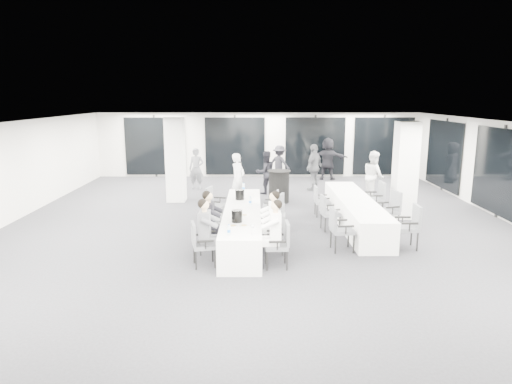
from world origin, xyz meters
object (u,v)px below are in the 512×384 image
cocktail_table (279,186)px  standing_guest_b (266,170)px  standing_guest_g (196,166)px  ice_bucket_far (240,195)px  chair_main_right_fourth (275,211)px  standing_guest_c (279,161)px  chair_main_left_mid (208,222)px  ice_bucket_near (237,216)px  chair_main_right_near (280,242)px  chair_side_left_far (320,199)px  chair_main_left_second (205,232)px  chair_main_left_fourth (211,214)px  chair_side_right_near (410,224)px  chair_main_left_far (214,202)px  chair_main_left_near (200,242)px  chair_main_right_mid (277,221)px  banquet_table_side (355,212)px  chair_side_left_mid (328,210)px  standing_guest_f (328,156)px  standing_guest_h (374,172)px  standing_guest_e (400,160)px  chair_main_right_second (278,231)px  chair_side_right_mid (390,208)px  banquet_table_main (242,224)px  standing_guest_a (238,175)px  standing_guest_d (314,164)px  chair_side_right_far (377,197)px  chair_main_right_far (273,204)px

cocktail_table → standing_guest_b: (-0.41, 1.41, 0.34)m
standing_guest_g → ice_bucket_far: standing_guest_g is taller
chair_main_right_fourth → ice_bucket_far: size_ratio=3.78×
standing_guest_c → ice_bucket_far: standing_guest_c is taller
chair_main_left_mid → ice_bucket_near: (0.74, -0.85, 0.36)m
chair_main_right_near → chair_side_left_far: bearing=-20.8°
chair_main_left_second → chair_main_right_near: (1.66, -0.89, 0.05)m
chair_main_left_fourth → standing_guest_g: bearing=-173.2°
chair_side_right_near → standing_guest_b: (-3.20, 6.15, 0.30)m
chair_main_left_far → ice_bucket_far: bearing=72.5°
chair_main_left_near → ice_bucket_far: (0.73, 2.98, 0.35)m
cocktail_table → chair_main_left_mid: cocktail_table is taller
chair_side_right_near → ice_bucket_near: 4.03m
chair_main_left_fourth → chair_main_right_mid: (1.66, -0.80, 0.03)m
chair_side_left_far → standing_guest_g: 5.82m
banquet_table_side → chair_main_left_second: size_ratio=5.77×
chair_side_right_near → chair_side_left_mid: bearing=49.6°
banquet_table_side → standing_guest_f: 7.08m
chair_main_left_near → standing_guest_h: 8.20m
chair_main_left_second → standing_guest_e: standing_guest_e is taller
chair_main_right_second → chair_side_left_far: chair_side_left_far is taller
ice_bucket_far → chair_side_right_mid: bearing=-4.6°
standing_guest_b → banquet_table_side: bearing=95.4°
banquet_table_main → chair_side_left_mid: (2.24, 0.73, 0.16)m
chair_main_left_second → standing_guest_a: (0.57, 5.10, 0.44)m
standing_guest_d → chair_main_left_mid: bearing=7.8°
standing_guest_e → standing_guest_f: bearing=56.5°
standing_guest_b → standing_guest_c: bearing=-129.3°
standing_guest_a → ice_bucket_near: bearing=-148.3°
banquet_table_side → chair_main_left_near: bearing=-141.7°
chair_side_left_far → standing_guest_a: size_ratio=0.48×
banquet_table_side → standing_guest_f: size_ratio=2.46×
standing_guest_a → chair_main_right_fourth: bearing=-133.2°
chair_side_right_far → standing_guest_c: bearing=21.3°
chair_main_left_near → chair_main_right_second: bearing=103.3°
chair_main_left_mid → standing_guest_e: bearing=125.2°
cocktail_table → chair_side_right_far: size_ratio=1.04×
chair_main_left_fourth → chair_side_left_mid: size_ratio=0.96×
chair_main_right_second → chair_main_right_far: chair_main_right_second is taller
chair_main_left_second → chair_side_right_mid: size_ratio=0.83×
standing_guest_c → chair_side_right_far: bearing=150.0°
standing_guest_d → standing_guest_e: size_ratio=1.05×
chair_main_right_fourth → chair_side_left_far: 2.22m
chair_side_right_mid → chair_main_right_near: bearing=119.0°
chair_main_right_mid → standing_guest_e: (5.46, 7.95, 0.40)m
chair_main_left_far → chair_side_left_mid: size_ratio=1.06×
chair_main_left_near → chair_side_right_far: size_ratio=0.91×
chair_main_left_fourth → standing_guest_h: bearing=123.5°
chair_side_left_mid → standing_guest_c: 7.00m
banquet_table_side → chair_side_left_mid: (-0.83, -0.46, 0.16)m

